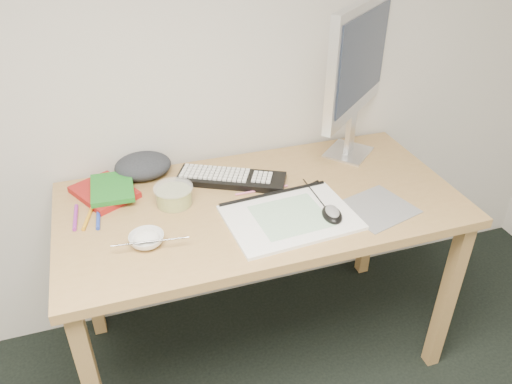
% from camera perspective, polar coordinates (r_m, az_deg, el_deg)
% --- Properties ---
extents(desk, '(1.40, 0.70, 0.75)m').
position_cam_1_polar(desk, '(1.80, 0.55, -3.12)').
color(desk, '#A8824D').
rests_on(desk, ground).
extents(mousepad, '(0.27, 0.26, 0.00)m').
position_cam_1_polar(mousepad, '(1.76, 13.70, -1.80)').
color(mousepad, slate).
rests_on(mousepad, desk).
extents(sketchpad, '(0.44, 0.33, 0.01)m').
position_cam_1_polar(sketchpad, '(1.66, 3.94, -2.93)').
color(sketchpad, white).
rests_on(sketchpad, desk).
extents(keyboard, '(0.41, 0.30, 0.02)m').
position_cam_1_polar(keyboard, '(1.86, -2.83, 1.54)').
color(keyboard, black).
rests_on(keyboard, desk).
extents(monitor, '(0.41, 0.37, 0.60)m').
position_cam_1_polar(monitor, '(1.95, 11.59, 14.19)').
color(monitor, silver).
rests_on(monitor, desk).
extents(mouse, '(0.08, 0.11, 0.04)m').
position_cam_1_polar(mouse, '(1.66, 8.71, -2.25)').
color(mouse, black).
rests_on(mouse, sketchpad).
extents(rice_bowl, '(0.12, 0.12, 0.03)m').
position_cam_1_polar(rice_bowl, '(1.58, -12.38, -5.35)').
color(rice_bowl, white).
rests_on(rice_bowl, desk).
extents(chopsticks, '(0.22, 0.04, 0.02)m').
position_cam_1_polar(chopsticks, '(1.54, -11.98, -5.57)').
color(chopsticks, '#ABABAE').
rests_on(chopsticks, rice_bowl).
extents(fruit_tub, '(0.14, 0.14, 0.07)m').
position_cam_1_polar(fruit_tub, '(1.74, -9.36, -0.39)').
color(fruit_tub, '#EADF52').
rests_on(fruit_tub, desk).
extents(book_red, '(0.25, 0.27, 0.02)m').
position_cam_1_polar(book_red, '(1.86, -16.95, -0.01)').
color(book_red, maroon).
rests_on(book_red, desk).
extents(book_green, '(0.15, 0.21, 0.02)m').
position_cam_1_polar(book_green, '(1.84, -16.12, 0.45)').
color(book_green, '#1C7020').
rests_on(book_green, book_red).
extents(cloth_lump, '(0.22, 0.20, 0.07)m').
position_cam_1_polar(cloth_lump, '(1.94, -12.79, 2.92)').
color(cloth_lump, '#24262B').
rests_on(cloth_lump, desk).
extents(pencil_pink, '(0.20, 0.01, 0.01)m').
position_cam_1_polar(pencil_pink, '(1.81, 0.67, 0.22)').
color(pencil_pink, pink).
rests_on(pencil_pink, desk).
extents(pencil_tan, '(0.15, 0.08, 0.01)m').
position_cam_1_polar(pencil_tan, '(1.74, 0.12, -1.13)').
color(pencil_tan, tan).
rests_on(pencil_tan, desk).
extents(pencil_black, '(0.18, 0.07, 0.01)m').
position_cam_1_polar(pencil_black, '(1.82, 4.94, 0.30)').
color(pencil_black, black).
rests_on(pencil_black, desk).
extents(marker_blue, '(0.02, 0.14, 0.01)m').
position_cam_1_polar(marker_blue, '(1.75, -17.58, -2.66)').
color(marker_blue, '#203AB0').
rests_on(marker_blue, desk).
extents(marker_orange, '(0.04, 0.13, 0.01)m').
position_cam_1_polar(marker_orange, '(1.75, -18.67, -2.85)').
color(marker_orange, orange).
rests_on(marker_orange, desk).
extents(marker_purple, '(0.02, 0.14, 0.01)m').
position_cam_1_polar(marker_purple, '(1.77, -19.94, -2.74)').
color(marker_purple, purple).
rests_on(marker_purple, desk).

